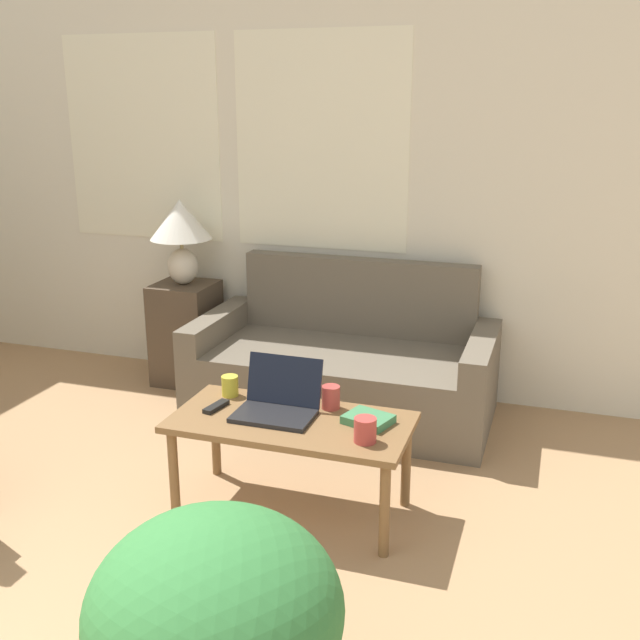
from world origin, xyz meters
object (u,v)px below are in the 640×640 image
at_px(table_lamp, 181,228).
at_px(cup_white, 230,386).
at_px(couch, 345,369).
at_px(potted_plant, 216,620).
at_px(laptop, 278,402).
at_px(tv_remote, 216,407).
at_px(coffee_table, 291,430).
at_px(cup_yellow, 331,397).
at_px(cup_navy, 365,430).
at_px(book_red, 368,419).

height_order(table_lamp, cup_white, table_lamp).
bearing_deg(couch, potted_plant, -81.62).
distance_m(table_lamp, cup_white, 1.52).
distance_m(laptop, tv_remote, 0.29).
height_order(coffee_table, cup_yellow, cup_yellow).
xyz_separation_m(laptop, cup_navy, (0.45, -0.15, -0.00)).
relative_size(coffee_table, cup_yellow, 9.88).
bearing_deg(tv_remote, cup_white, 91.85).
distance_m(book_red, tv_remote, 0.70).
relative_size(coffee_table, tv_remote, 6.82).
xyz_separation_m(cup_navy, cup_white, (-0.74, 0.28, -0.00)).
distance_m(couch, laptop, 1.16).
bearing_deg(cup_yellow, couch, 102.62).
bearing_deg(cup_navy, potted_plant, -94.45).
bearing_deg(cup_white, cup_yellow, 0.58).
xyz_separation_m(cup_yellow, tv_remote, (-0.50, -0.17, -0.04)).
relative_size(table_lamp, cup_yellow, 5.03).
bearing_deg(cup_white, coffee_table, -24.11).
xyz_separation_m(coffee_table, cup_white, (-0.37, 0.17, 0.10)).
height_order(laptop, cup_navy, laptop).
bearing_deg(couch, cup_navy, -70.24).
xyz_separation_m(book_red, potted_plant, (-0.06, -1.39, -0.00)).
bearing_deg(book_red, cup_navy, -79.35).
relative_size(coffee_table, book_red, 4.57).
relative_size(couch, tv_remote, 11.12).
height_order(laptop, cup_white, laptop).
height_order(coffee_table, laptop, laptop).
height_order(cup_white, potted_plant, potted_plant).
bearing_deg(laptop, cup_navy, -19.00).
xyz_separation_m(cup_navy, potted_plant, (-0.09, -1.21, -0.03)).
relative_size(table_lamp, cup_navy, 5.13).
bearing_deg(cup_yellow, laptop, -148.02).
height_order(coffee_table, potted_plant, potted_plant).
distance_m(cup_white, potted_plant, 1.62).
xyz_separation_m(laptop, tv_remote, (-0.29, -0.04, -0.04)).
xyz_separation_m(cup_yellow, potted_plant, (0.14, -1.49, -0.04)).
xyz_separation_m(table_lamp, tv_remote, (0.85, -1.31, -0.56)).
bearing_deg(cup_white, tv_remote, -88.15).
xyz_separation_m(coffee_table, cup_yellow, (0.13, 0.17, 0.11)).
distance_m(book_red, potted_plant, 1.39).
distance_m(couch, tv_remote, 1.22).
bearing_deg(table_lamp, cup_white, -53.47).
relative_size(cup_yellow, cup_white, 1.10).
bearing_deg(book_red, coffee_table, -168.56).
height_order(couch, laptop, couch).
relative_size(table_lamp, cup_white, 5.53).
height_order(tv_remote, potted_plant, potted_plant).
bearing_deg(table_lamp, book_red, -38.71).
height_order(coffee_table, book_red, book_red).
relative_size(couch, table_lamp, 3.21).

